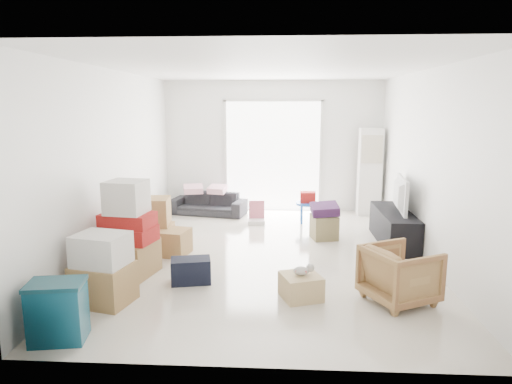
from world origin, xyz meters
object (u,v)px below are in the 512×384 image
object	(u,v)px
ac_tower	(370,172)
tv_console	(394,227)
armchair	(400,272)
ottoman	(324,227)
storage_bins	(58,311)
wood_crate	(301,286)
television	(395,207)
sofa	(208,200)
kids_table	(308,201)

from	to	relation	value
ac_tower	tv_console	distance (m)	2.05
armchair	ottoman	distance (m)	2.54
armchair	ottoman	size ratio (longest dim) A/B	1.79
armchair	storage_bins	distance (m)	3.59
ottoman	ac_tower	bearing A→B (deg)	59.33
wood_crate	television	bearing A→B (deg)	54.77
ac_tower	storage_bins	xyz separation A→B (m)	(-3.85, -5.29, -0.58)
television	ac_tower	bearing A→B (deg)	7.80
sofa	wood_crate	xyz separation A→B (m)	(1.72, -4.04, -0.16)
tv_console	storage_bins	distance (m)	5.13
tv_console	wood_crate	distance (m)	2.74
tv_console	sofa	xyz separation A→B (m)	(-3.30, 1.80, 0.03)
tv_console	storage_bins	xyz separation A→B (m)	(-3.90, -3.34, 0.03)
ac_tower	armchair	xyz separation A→B (m)	(-0.42, -4.23, -0.52)
television	wood_crate	world-z (taller)	television
ac_tower	ottoman	distance (m)	2.16
tv_console	armchair	size ratio (longest dim) A/B	2.23
armchair	storage_bins	world-z (taller)	armchair
sofa	wood_crate	size ratio (longest dim) A/B	3.59
kids_table	wood_crate	distance (m)	3.49
television	wood_crate	bearing A→B (deg)	151.10
storage_bins	kids_table	bearing A→B (deg)	60.54
sofa	ottoman	xyz separation A→B (m)	(2.20, -1.62, -0.10)
storage_bins	wood_crate	xyz separation A→B (m)	(2.32, 1.10, -0.15)
tv_console	sofa	bearing A→B (deg)	151.34
ottoman	tv_console	bearing A→B (deg)	-9.65
ac_tower	tv_console	world-z (taller)	ac_tower
ottoman	kids_table	world-z (taller)	kids_table
armchair	kids_table	size ratio (longest dim) A/B	1.20
television	armchair	distance (m)	2.33
ac_tower	armchair	world-z (taller)	ac_tower
television	storage_bins	bearing A→B (deg)	136.91
armchair	wood_crate	bearing A→B (deg)	60.99
armchair	ac_tower	bearing A→B (deg)	-32.86
wood_crate	sofa	bearing A→B (deg)	113.06
kids_table	wood_crate	bearing A→B (deg)	-94.31
armchair	kids_table	distance (m)	3.61
television	sofa	xyz separation A→B (m)	(-3.30, 1.80, -0.30)
television	armchair	world-z (taller)	armchair
television	storage_bins	world-z (taller)	television
armchair	kids_table	xyz separation A→B (m)	(-0.84, 3.50, 0.06)
ac_tower	wood_crate	bearing A→B (deg)	-110.05
storage_bins	wood_crate	size ratio (longest dim) A/B	1.39
ottoman	kids_table	bearing A→B (deg)	101.89
storage_bins	wood_crate	bearing A→B (deg)	25.43
sofa	storage_bins	bearing A→B (deg)	-85.27
ac_tower	sofa	xyz separation A→B (m)	(-3.25, -0.15, -0.58)
tv_console	sofa	world-z (taller)	sofa
armchair	sofa	bearing A→B (deg)	7.60
storage_bins	ottoman	xyz separation A→B (m)	(2.80, 3.53, -0.10)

